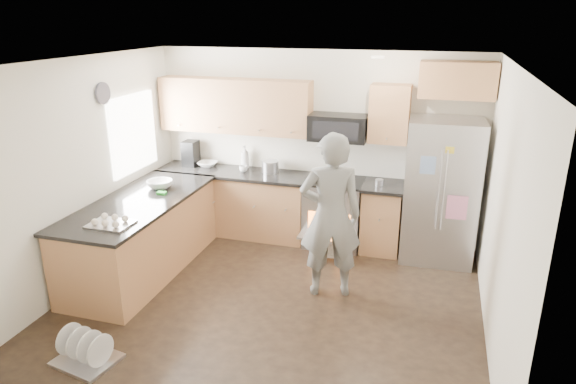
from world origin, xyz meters
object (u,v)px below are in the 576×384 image
(refrigerator, at_px, (441,191))
(dish_rack, at_px, (86,353))
(stove_range, at_px, (335,198))
(person, at_px, (331,216))

(refrigerator, bearing_deg, dish_rack, -136.01)
(stove_range, distance_m, person, 1.37)
(stove_range, distance_m, refrigerator, 1.39)
(refrigerator, bearing_deg, stove_range, 175.81)
(refrigerator, xyz_separation_m, person, (-1.15, -1.27, 0.02))
(refrigerator, distance_m, dish_rack, 4.43)
(stove_range, bearing_deg, dish_rack, -117.36)
(refrigerator, relative_size, person, 0.97)
(stove_range, bearing_deg, person, -80.63)
(stove_range, xyz_separation_m, person, (0.22, -1.32, 0.26))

